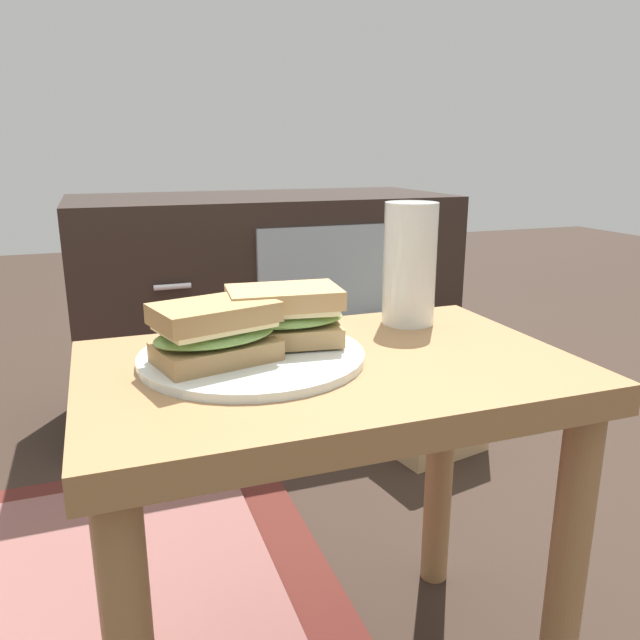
# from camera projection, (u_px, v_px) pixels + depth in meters

# --- Properties ---
(side_table) EXTENTS (0.56, 0.36, 0.46)m
(side_table) POSITION_uv_depth(u_px,v_px,m) (329.00, 433.00, 0.74)
(side_table) COLOR olive
(side_table) RESTS_ON ground
(tv_cabinet) EXTENTS (0.96, 0.46, 0.58)m
(tv_cabinet) POSITION_uv_depth(u_px,v_px,m) (264.00, 304.00, 1.67)
(tv_cabinet) COLOR black
(tv_cabinet) RESTS_ON ground
(area_rug) EXTENTS (1.01, 0.70, 0.01)m
(area_rug) POSITION_uv_depth(u_px,v_px,m) (12.00, 592.00, 1.00)
(area_rug) COLOR #4C1E19
(area_rug) RESTS_ON ground
(plate) EXTENTS (0.26, 0.26, 0.01)m
(plate) POSITION_uv_depth(u_px,v_px,m) (252.00, 356.00, 0.72)
(plate) COLOR silver
(plate) RESTS_ON side_table
(sandwich_front) EXTENTS (0.15, 0.12, 0.07)m
(sandwich_front) POSITION_uv_depth(u_px,v_px,m) (215.00, 332.00, 0.67)
(sandwich_front) COLOR #9E7A4C
(sandwich_front) RESTS_ON plate
(sandwich_back) EXTENTS (0.15, 0.11, 0.07)m
(sandwich_back) POSITION_uv_depth(u_px,v_px,m) (284.00, 315.00, 0.73)
(sandwich_back) COLOR tan
(sandwich_back) RESTS_ON plate
(beer_glass) EXTENTS (0.07, 0.07, 0.17)m
(beer_glass) POSITION_uv_depth(u_px,v_px,m) (410.00, 266.00, 0.85)
(beer_glass) COLOR silver
(beer_glass) RESTS_ON side_table
(paper_bag) EXTENTS (0.24, 0.19, 0.32)m
(paper_bag) POSITION_uv_depth(u_px,v_px,m) (436.00, 389.00, 1.45)
(paper_bag) COLOR tan
(paper_bag) RESTS_ON ground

